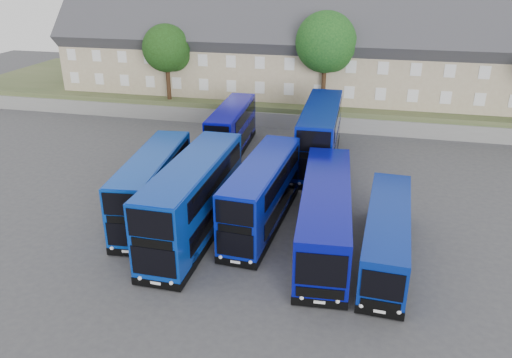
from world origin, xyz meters
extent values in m
plane|color=#404045|center=(0.00, 0.00, 0.00)|extent=(120.00, 120.00, 0.00)
cube|color=slate|center=(0.00, 24.00, 0.75)|extent=(70.00, 0.40, 1.50)
cube|color=#475831|center=(0.00, 34.00, 1.00)|extent=(80.00, 20.00, 2.00)
cube|color=tan|center=(-24.00, 30.00, 5.00)|extent=(6.00, 8.00, 6.00)
cube|color=#39393E|center=(-24.00, 30.00, 8.00)|extent=(6.00, 10.40, 10.40)
cube|color=tan|center=(-18.00, 30.00, 5.00)|extent=(6.00, 8.00, 6.00)
cube|color=#39393E|center=(-18.00, 30.00, 8.00)|extent=(6.00, 10.40, 10.40)
cube|color=tan|center=(-12.00, 30.00, 5.00)|extent=(6.00, 8.00, 6.00)
cube|color=#39393E|center=(-12.00, 30.00, 8.00)|extent=(6.00, 10.40, 10.40)
cube|color=tan|center=(-6.00, 30.00, 5.00)|extent=(6.00, 8.00, 6.00)
cube|color=#39393E|center=(-6.00, 30.00, 8.00)|extent=(6.00, 10.40, 10.40)
cube|color=tan|center=(0.00, 30.00, 5.00)|extent=(6.00, 8.00, 6.00)
cube|color=#39393E|center=(0.00, 30.00, 8.00)|extent=(6.00, 10.40, 10.40)
cube|color=tan|center=(6.00, 30.00, 5.00)|extent=(6.00, 8.00, 6.00)
cube|color=#39393E|center=(6.00, 30.00, 8.00)|extent=(6.00, 10.40, 10.40)
cube|color=brown|center=(7.50, 30.00, 11.84)|extent=(0.60, 0.90, 1.40)
cube|color=tan|center=(12.00, 30.00, 5.00)|extent=(6.00, 8.00, 6.00)
cube|color=#39393E|center=(12.00, 30.00, 8.00)|extent=(6.00, 10.40, 10.40)
cube|color=brown|center=(13.50, 30.00, 11.84)|extent=(0.60, 0.90, 1.40)
cube|color=tan|center=(18.00, 30.00, 5.00)|extent=(6.00, 8.00, 6.00)
cube|color=#39393E|center=(18.00, 30.00, 8.00)|extent=(6.00, 10.40, 10.40)
cube|color=#0837A4|center=(-6.38, 3.68, 2.23)|extent=(3.39, 10.46, 3.76)
cube|color=black|center=(-6.38, 3.68, 0.30)|extent=(3.43, 10.50, 0.45)
cube|color=black|center=(-5.85, -1.46, 1.45)|extent=(2.03, 0.27, 1.40)
cube|color=black|center=(-5.85, -1.46, 3.31)|extent=(2.03, 0.27, 1.31)
cylinder|color=black|center=(-7.09, 0.65, 0.50)|extent=(0.40, 1.03, 1.00)
cube|color=#08319F|center=(-3.00, 1.95, 2.49)|extent=(2.75, 11.61, 4.28)
cube|color=black|center=(-3.00, 1.95, 0.30)|extent=(2.79, 11.65, 0.45)
cube|color=black|center=(-3.06, -3.87, 1.63)|extent=(2.33, 0.08, 1.58)
cube|color=black|center=(-3.06, -3.87, 3.74)|extent=(2.33, 0.08, 1.47)
cylinder|color=black|center=(-4.20, -1.63, 0.50)|extent=(0.31, 1.00, 1.00)
cube|color=#081AA2|center=(0.65, 4.11, 2.25)|extent=(2.98, 10.49, 3.80)
cube|color=black|center=(0.65, 4.11, 0.30)|extent=(3.02, 10.54, 0.45)
cube|color=black|center=(0.33, -1.10, 1.46)|extent=(2.06, 0.18, 1.41)
cube|color=black|center=(0.33, -1.10, 3.35)|extent=(2.06, 0.18, 1.32)
cylinder|color=black|center=(-0.56, 1.19, 0.50)|extent=(0.36, 1.02, 1.00)
cube|color=#0909A6|center=(-4.80, 16.53, 2.15)|extent=(2.68, 9.96, 3.60)
cube|color=black|center=(-4.80, 16.53, 0.30)|extent=(2.72, 10.00, 0.45)
cube|color=black|center=(-4.58, 11.57, 1.39)|extent=(1.94, 0.15, 1.35)
cube|color=black|center=(-4.58, 11.57, 3.19)|extent=(1.94, 0.15, 1.26)
cylinder|color=black|center=(-5.65, 13.75, 0.50)|extent=(0.34, 1.01, 1.00)
cube|color=#08199C|center=(2.89, 15.60, 2.54)|extent=(2.95, 11.87, 4.38)
cube|color=black|center=(2.89, 15.60, 0.30)|extent=(2.99, 11.91, 0.45)
cube|color=black|center=(3.03, 9.67, 1.66)|extent=(2.39, 0.11, 1.61)
cube|color=black|center=(3.03, 9.67, 3.81)|extent=(2.39, 0.11, 1.50)
cylinder|color=black|center=(1.78, 11.87, 0.50)|extent=(0.32, 1.01, 1.00)
cube|color=#070C8C|center=(4.66, 2.91, 1.94)|extent=(3.61, 13.00, 3.18)
cube|color=black|center=(4.66, 2.91, 0.30)|extent=(3.65, 13.05, 0.45)
cube|color=black|center=(5.13, -3.52, 2.19)|extent=(2.37, 0.23, 1.71)
cylinder|color=black|center=(3.78, -1.38, 0.50)|extent=(0.37, 1.02, 1.00)
cube|color=navy|center=(8.15, 1.78, 1.64)|extent=(2.70, 10.76, 2.58)
cube|color=black|center=(8.15, 1.78, 0.30)|extent=(2.74, 10.80, 0.45)
cube|color=black|center=(7.91, -3.58, 1.82)|extent=(1.92, 0.15, 1.42)
cylinder|color=black|center=(7.05, -1.31, 0.50)|extent=(0.34, 1.01, 1.00)
cylinder|color=#382314|center=(-14.00, 25.00, 3.88)|extent=(0.44, 0.44, 3.75)
sphere|color=black|center=(-14.00, 25.00, 7.25)|extent=(4.80, 4.80, 4.80)
sphere|color=black|center=(-13.40, 25.40, 6.50)|extent=(3.30, 3.30, 3.30)
cylinder|color=#382314|center=(2.00, 25.50, 4.25)|extent=(0.44, 0.44, 4.50)
sphere|color=#103D15|center=(2.00, 25.50, 8.30)|extent=(5.76, 5.76, 5.76)
sphere|color=#103D15|center=(2.60, 25.90, 7.40)|extent=(3.96, 3.96, 3.96)
camera|label=1|loc=(6.63, -23.01, 15.16)|focal=35.00mm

